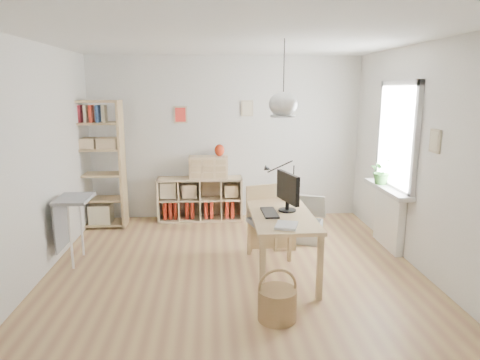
{
  "coord_description": "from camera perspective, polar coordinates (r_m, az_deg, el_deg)",
  "views": [
    {
      "loc": [
        -0.26,
        -4.92,
        2.17
      ],
      "look_at": [
        0.1,
        0.3,
        1.05
      ],
      "focal_mm": 32.0,
      "sensor_mm": 36.0,
      "label": 1
    }
  ],
  "objects": [
    {
      "name": "ground",
      "position": [
        5.38,
        -0.86,
        -11.7
      ],
      "size": [
        4.5,
        4.5,
        0.0
      ],
      "primitive_type": "plane",
      "color": "tan",
      "rests_on": "ground"
    },
    {
      "name": "room_shell",
      "position": [
        4.84,
        5.78,
        10.03
      ],
      "size": [
        4.5,
        4.5,
        4.5
      ],
      "color": "white",
      "rests_on": "ground"
    },
    {
      "name": "window_unit",
      "position": [
        6.08,
        20.29,
        5.49
      ],
      "size": [
        0.07,
        1.16,
        1.46
      ],
      "color": "white",
      "rests_on": "ground"
    },
    {
      "name": "radiator",
      "position": [
        6.29,
        19.24,
        -4.95
      ],
      "size": [
        0.1,
        0.8,
        0.8
      ],
      "primitive_type": "cube",
      "color": "white",
      "rests_on": "ground"
    },
    {
      "name": "windowsill",
      "position": [
        6.16,
        19.08,
        -1.14
      ],
      "size": [
        0.22,
        1.2,
        0.06
      ],
      "primitive_type": "cube",
      "color": "silver",
      "rests_on": "radiator"
    },
    {
      "name": "desk",
      "position": [
        5.07,
        5.46,
        -5.35
      ],
      "size": [
        0.7,
        1.5,
        0.75
      ],
      "color": "tan",
      "rests_on": "ground"
    },
    {
      "name": "cube_shelf",
      "position": [
        7.25,
        -5.49,
        -2.93
      ],
      "size": [
        1.4,
        0.38,
        0.72
      ],
      "color": "beige",
      "rests_on": "ground"
    },
    {
      "name": "tall_bookshelf",
      "position": [
        7.03,
        -18.55,
        2.61
      ],
      "size": [
        0.8,
        0.38,
        2.0
      ],
      "color": "tan",
      "rests_on": "ground"
    },
    {
      "name": "side_table",
      "position": [
        5.76,
        -21.83,
        -3.92
      ],
      "size": [
        0.4,
        0.55,
        0.85
      ],
      "color": "#9B9B9E",
      "rests_on": "ground"
    },
    {
      "name": "chair",
      "position": [
        5.57,
        3.62,
        -5.0
      ],
      "size": [
        0.58,
        0.58,
        0.94
      ],
      "rotation": [
        0.0,
        0.0,
        0.31
      ],
      "color": "#9B9B9E",
      "rests_on": "ground"
    },
    {
      "name": "wicker_basket",
      "position": [
        4.26,
        4.98,
        -16.02
      ],
      "size": [
        0.38,
        0.37,
        0.52
      ],
      "rotation": [
        0.0,
        0.0,
        0.09
      ],
      "color": "olive",
      "rests_on": "ground"
    },
    {
      "name": "storage_chest",
      "position": [
        6.36,
        8.27,
        -6.07
      ],
      "size": [
        0.79,
        0.83,
        0.62
      ],
      "rotation": [
        0.0,
        0.0,
        -0.41
      ],
      "color": "silver",
      "rests_on": "ground"
    },
    {
      "name": "monitor",
      "position": [
        5.05,
        6.38,
        -1.3
      ],
      "size": [
        0.21,
        0.52,
        0.46
      ],
      "rotation": [
        0.0,
        0.0,
        0.26
      ],
      "color": "black",
      "rests_on": "desk"
    },
    {
      "name": "keyboard",
      "position": [
        4.98,
        3.97,
        -4.37
      ],
      "size": [
        0.17,
        0.44,
        0.02
      ],
      "primitive_type": "cube",
      "rotation": [
        0.0,
        0.0,
        0.03
      ],
      "color": "black",
      "rests_on": "desk"
    },
    {
      "name": "task_lamp",
      "position": [
        5.55,
        5.12,
        0.58
      ],
      "size": [
        0.44,
        0.16,
        0.47
      ],
      "color": "black",
      "rests_on": "desk"
    },
    {
      "name": "yarn_ball",
      "position": [
        5.55,
        6.03,
        -2.04
      ],
      "size": [
        0.14,
        0.14,
        0.14
      ],
      "primitive_type": "sphere",
      "color": "#4E0A18",
      "rests_on": "desk"
    },
    {
      "name": "paper_tray",
      "position": [
        4.54,
        6.22,
        -6.04
      ],
      "size": [
        0.29,
        0.33,
        0.03
      ],
      "primitive_type": "cube",
      "rotation": [
        0.0,
        0.0,
        -0.3
      ],
      "color": "silver",
      "rests_on": "desk"
    },
    {
      "name": "drawer_chest",
      "position": [
        7.07,
        -4.24,
        1.72
      ],
      "size": [
        0.63,
        0.29,
        0.36
      ],
      "primitive_type": "cube",
      "rotation": [
        0.0,
        0.0,
        -0.0
      ],
      "color": "beige",
      "rests_on": "cube_shelf"
    },
    {
      "name": "red_vase",
      "position": [
        7.03,
        -2.75,
        3.98
      ],
      "size": [
        0.16,
        0.16,
        0.2
      ],
      "primitive_type": "ellipsoid",
      "color": "maroon",
      "rests_on": "drawer_chest"
    },
    {
      "name": "potted_plant",
      "position": [
        6.28,
        18.39,
        1.14
      ],
      "size": [
        0.4,
        0.37,
        0.37
      ],
      "primitive_type": "imported",
      "rotation": [
        0.0,
        0.0,
        0.31
      ],
      "color": "#265720",
      "rests_on": "windowsill"
    }
  ]
}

